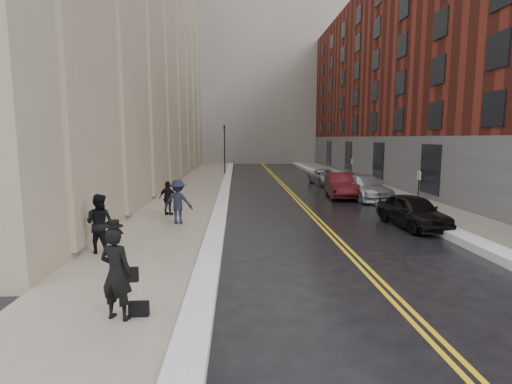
{
  "coord_description": "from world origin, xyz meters",
  "views": [
    {
      "loc": [
        -1.33,
        -11.71,
        3.9
      ],
      "look_at": [
        -0.52,
        5.11,
        1.6
      ],
      "focal_mm": 28.0,
      "sensor_mm": 36.0,
      "label": 1
    }
  ],
  "objects": [
    {
      "name": "traffic_signal",
      "position": [
        -2.6,
        30.0,
        3.08
      ],
      "size": [
        0.18,
        0.15,
        5.2
      ],
      "color": "black",
      "rests_on": "ground"
    },
    {
      "name": "parking_sign_near",
      "position": [
        7.9,
        8.0,
        1.36
      ],
      "size": [
        0.06,
        0.35,
        2.23
      ],
      "color": "black",
      "rests_on": "ground"
    },
    {
      "name": "tower_far_right",
      "position": [
        14.0,
        66.0,
        22.0
      ],
      "size": [
        22.0,
        18.0,
        44.0
      ],
      "primitive_type": "cube",
      "color": "slate",
      "rests_on": "ground"
    },
    {
      "name": "snow_ridge_left",
      "position": [
        -2.2,
        16.0,
        0.13
      ],
      "size": [
        0.7,
        60.8,
        0.26
      ],
      "primitive_type": "cube",
      "color": "silver",
      "rests_on": "ground"
    },
    {
      "name": "car_silver_far",
      "position": [
        6.2,
        21.15,
        0.64
      ],
      "size": [
        2.63,
        4.81,
        1.28
      ],
      "primitive_type": "imported",
      "rotation": [
        0.0,
        0.0,
        0.11
      ],
      "color": "#A1A4A9",
      "rests_on": "ground"
    },
    {
      "name": "car_black",
      "position": [
        6.35,
        5.11,
        0.72
      ],
      "size": [
        2.14,
        4.38,
        1.44
      ],
      "primitive_type": "imported",
      "rotation": [
        0.0,
        0.0,
        0.11
      ],
      "color": "black",
      "rests_on": "ground"
    },
    {
      "name": "lane_stripe_b",
      "position": [
        2.62,
        16.0,
        0.0
      ],
      "size": [
        0.12,
        64.0,
        0.01
      ],
      "primitive_type": "cube",
      "color": "gold",
      "rests_on": "ground"
    },
    {
      "name": "lane_stripe_a",
      "position": [
        2.38,
        16.0,
        0.0
      ],
      "size": [
        0.12,
        64.0,
        0.01
      ],
      "primitive_type": "cube",
      "color": "gold",
      "rests_on": "ground"
    },
    {
      "name": "pedestrian_c",
      "position": [
        -4.68,
        7.64,
        0.98
      ],
      "size": [
        1.05,
        0.72,
        1.66
      ],
      "primitive_type": "imported",
      "rotation": [
        0.0,
        0.0,
        2.78
      ],
      "color": "black",
      "rests_on": "sidewalk_left"
    },
    {
      "name": "ground",
      "position": [
        0.0,
        0.0,
        0.0
      ],
      "size": [
        160.0,
        160.0,
        0.0
      ],
      "primitive_type": "plane",
      "color": "black",
      "rests_on": "ground"
    },
    {
      "name": "building_right",
      "position": [
        17.5,
        23.0,
        9.0
      ],
      "size": [
        14.0,
        50.0,
        18.0
      ],
      "primitive_type": "cube",
      "color": "maroon",
      "rests_on": "ground"
    },
    {
      "name": "car_silver_near",
      "position": [
        6.8,
        13.26,
        0.76
      ],
      "size": [
        2.73,
        5.44,
        1.52
      ],
      "primitive_type": "imported",
      "rotation": [
        0.0,
        0.0,
        0.12
      ],
      "color": "#999BA1",
      "rests_on": "ground"
    },
    {
      "name": "pedestrian_b",
      "position": [
        -3.9,
        5.61,
        1.12
      ],
      "size": [
        1.33,
        0.87,
        1.94
      ],
      "primitive_type": "imported",
      "rotation": [
        0.0,
        0.0,
        3.02
      ],
      "color": "black",
      "rests_on": "sidewalk_left"
    },
    {
      "name": "tower_far_left",
      "position": [
        -12.0,
        72.0,
        30.0
      ],
      "size": [
        22.0,
        18.0,
        60.0
      ],
      "primitive_type": "cube",
      "color": "slate",
      "rests_on": "ground"
    },
    {
      "name": "car_maroon",
      "position": [
        5.53,
        14.09,
        0.8
      ],
      "size": [
        2.15,
        4.97,
        1.59
      ],
      "primitive_type": "imported",
      "rotation": [
        0.0,
        0.0,
        -0.1
      ],
      "color": "#400B0F",
      "rests_on": "ground"
    },
    {
      "name": "pedestrian_main",
      "position": [
        -3.82,
        -3.69,
        1.13
      ],
      "size": [
        0.83,
        0.68,
        1.97
      ],
      "primitive_type": "imported",
      "rotation": [
        0.0,
        0.0,
        2.8
      ],
      "color": "black",
      "rests_on": "sidewalk_left"
    },
    {
      "name": "snow_ridge_right",
      "position": [
        7.15,
        16.0,
        0.15
      ],
      "size": [
        0.85,
        60.8,
        0.3
      ],
      "primitive_type": "cube",
      "color": "silver",
      "rests_on": "ground"
    },
    {
      "name": "pedestrian_a",
      "position": [
        -5.82,
        1.25,
        1.12
      ],
      "size": [
        1.11,
        0.96,
        1.95
      ],
      "primitive_type": "imported",
      "rotation": [
        0.0,
        0.0,
        2.87
      ],
      "color": "black",
      "rests_on": "sidewalk_left"
    },
    {
      "name": "sidewalk_left",
      "position": [
        -4.5,
        16.0,
        0.07
      ],
      "size": [
        4.0,
        64.0,
        0.15
      ],
      "primitive_type": "cube",
      "color": "gray",
      "rests_on": "ground"
    },
    {
      "name": "parking_sign_far",
      "position": [
        7.9,
        20.0,
        1.36
      ],
      "size": [
        0.06,
        0.35,
        2.23
      ],
      "color": "black",
      "rests_on": "ground"
    },
    {
      "name": "sidewalk_right",
      "position": [
        9.0,
        16.0,
        0.07
      ],
      "size": [
        3.0,
        64.0,
        0.15
      ],
      "primitive_type": "cube",
      "color": "gray",
      "rests_on": "ground"
    }
  ]
}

